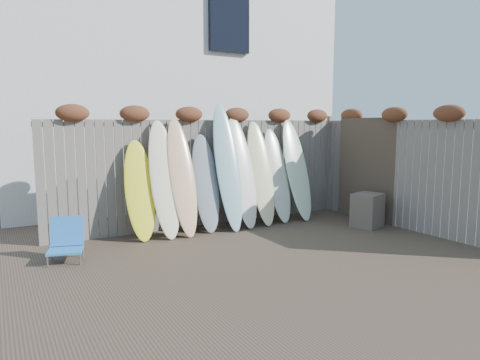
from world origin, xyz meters
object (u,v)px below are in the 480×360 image
wooden_crate (367,210)px  surfboard_0 (140,190)px  beach_chair (66,241)px  lattice_panel (368,169)px

wooden_crate → surfboard_0: surfboard_0 is taller
beach_chair → lattice_panel: (5.64, -0.26, 0.74)m
lattice_panel → wooden_crate: bearing=-141.9°
beach_chair → wooden_crate: size_ratio=0.96×
lattice_panel → beach_chair: bearing=169.8°
surfboard_0 → wooden_crate: bearing=-14.7°
wooden_crate → lattice_panel: (0.44, 0.45, 0.71)m
surfboard_0 → beach_chair: bearing=-151.5°
wooden_crate → surfboard_0: bearing=161.7°
wooden_crate → lattice_panel: bearing=45.7°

